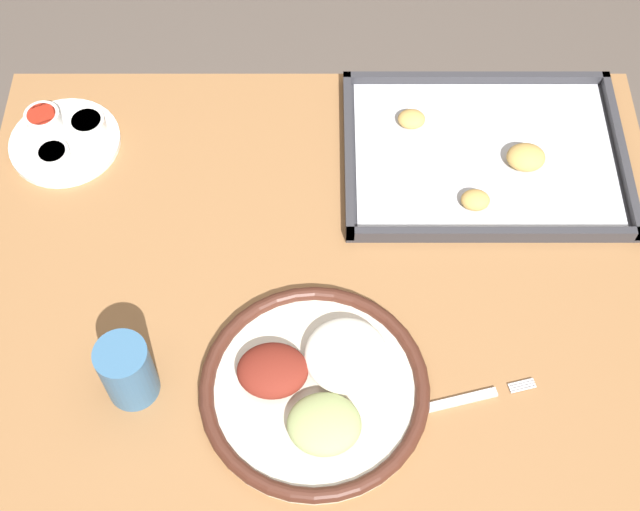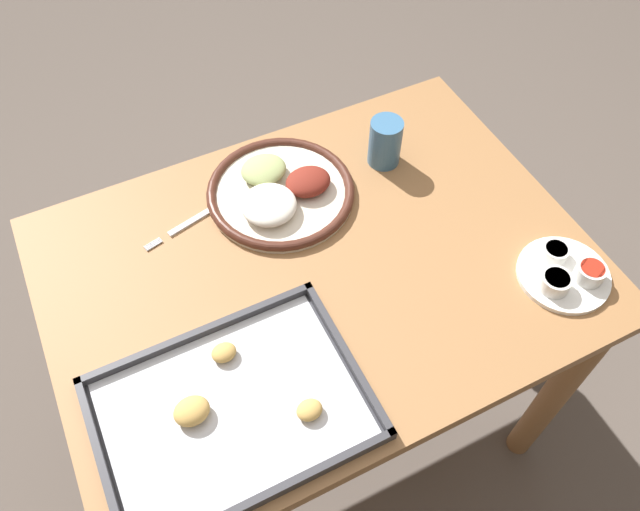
{
  "view_description": "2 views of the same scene",
  "coord_description": "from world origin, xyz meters",
  "px_view_note": "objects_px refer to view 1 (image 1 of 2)",
  "views": [
    {
      "loc": [
        -0.0,
        -0.65,
        1.81
      ],
      "look_at": [
        -0.0,
        0.0,
        0.76
      ],
      "focal_mm": 50.0,
      "sensor_mm": 36.0,
      "label": 1
    },
    {
      "loc": [
        0.29,
        0.6,
        1.68
      ],
      "look_at": [
        -0.0,
        0.0,
        0.76
      ],
      "focal_mm": 35.0,
      "sensor_mm": 36.0,
      "label": 2
    }
  ],
  "objects_px": {
    "fork": "(454,402)",
    "saucer_plate": "(65,137)",
    "dinner_plate": "(318,386)",
    "drinking_cup": "(129,371)",
    "baking_tray": "(486,155)"
  },
  "relations": [
    {
      "from": "dinner_plate",
      "to": "saucer_plate",
      "type": "distance_m",
      "value": 0.56
    },
    {
      "from": "dinner_plate",
      "to": "drinking_cup",
      "type": "xyz_separation_m",
      "value": [
        -0.24,
        0.0,
        0.04
      ]
    },
    {
      "from": "drinking_cup",
      "to": "dinner_plate",
      "type": "bearing_deg",
      "value": -0.98
    },
    {
      "from": "dinner_plate",
      "to": "baking_tray",
      "type": "distance_m",
      "value": 0.46
    },
    {
      "from": "saucer_plate",
      "to": "baking_tray",
      "type": "height_order",
      "value": "saucer_plate"
    },
    {
      "from": "drinking_cup",
      "to": "fork",
      "type": "bearing_deg",
      "value": -2.95
    },
    {
      "from": "saucer_plate",
      "to": "baking_tray",
      "type": "relative_size",
      "value": 0.4
    },
    {
      "from": "dinner_plate",
      "to": "drinking_cup",
      "type": "bearing_deg",
      "value": 179.02
    },
    {
      "from": "baking_tray",
      "to": "fork",
      "type": "bearing_deg",
      "value": -101.27
    },
    {
      "from": "fork",
      "to": "saucer_plate",
      "type": "bearing_deg",
      "value": 128.71
    },
    {
      "from": "dinner_plate",
      "to": "drinking_cup",
      "type": "relative_size",
      "value": 2.87
    },
    {
      "from": "baking_tray",
      "to": "drinking_cup",
      "type": "height_order",
      "value": "drinking_cup"
    },
    {
      "from": "dinner_plate",
      "to": "fork",
      "type": "height_order",
      "value": "dinner_plate"
    },
    {
      "from": "saucer_plate",
      "to": "drinking_cup",
      "type": "relative_size",
      "value": 1.63
    },
    {
      "from": "saucer_plate",
      "to": "drinking_cup",
      "type": "bearing_deg",
      "value": -69.76
    }
  ]
}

